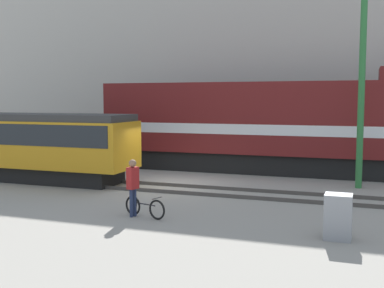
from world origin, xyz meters
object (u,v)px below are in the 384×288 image
bicycle (145,207)px  utility_pole_left (362,80)px  freight_locomotive (267,125)px  signal_box (338,217)px  streetcar (15,142)px  person (133,182)px

bicycle → utility_pole_left: (6.18, 7.52, 4.14)m
freight_locomotive → signal_box: freight_locomotive is taller
utility_pole_left → signal_box: utility_pole_left is taller
utility_pole_left → signal_box: size_ratio=7.42×
streetcar → bicycle: bearing=-27.4°
person → signal_box: size_ratio=1.50×
streetcar → bicycle: (8.64, -4.47, -1.41)m
streetcar → signal_box: 15.26m
freight_locomotive → utility_pole_left: bearing=-34.4°
freight_locomotive → signal_box: 11.81m
person → signal_box: person is taller
streetcar → utility_pole_left: 15.37m
freight_locomotive → bicycle: bearing=-99.3°
signal_box → utility_pole_left: bearing=87.1°
bicycle → signal_box: size_ratio=1.31×
streetcar → person: bearing=-28.6°
freight_locomotive → person: 10.88m
person → signal_box: (6.17, -0.35, -0.51)m
freight_locomotive → streetcar: (-10.38, -6.09, -0.65)m
utility_pole_left → bicycle: bearing=-129.4°
streetcar → utility_pole_left: size_ratio=1.29×
streetcar → person: size_ratio=6.38×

